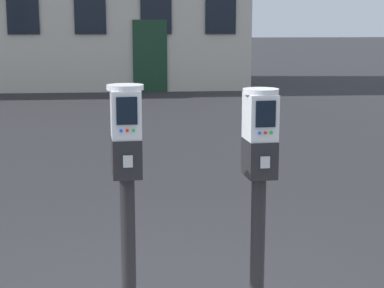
# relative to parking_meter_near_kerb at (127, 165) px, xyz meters

# --- Properties ---
(parking_meter_near_kerb) EXTENTS (0.23, 0.26, 1.54)m
(parking_meter_near_kerb) POSITION_rel_parking_meter_near_kerb_xyz_m (0.00, 0.00, 0.00)
(parking_meter_near_kerb) COLOR black
(parking_meter_near_kerb) RESTS_ON sidewalk_slab
(parking_meter_twin_adjacent) EXTENTS (0.23, 0.26, 1.51)m
(parking_meter_twin_adjacent) POSITION_rel_parking_meter_near_kerb_xyz_m (0.80, -0.00, -0.02)
(parking_meter_twin_adjacent) COLOR black
(parking_meter_twin_adjacent) RESTS_ON sidewalk_slab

